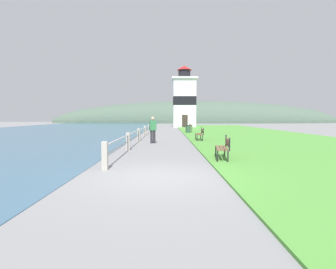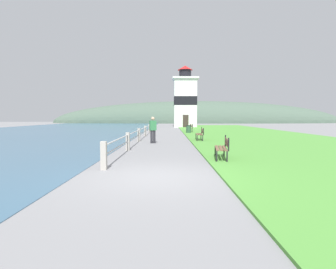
{
  "view_description": "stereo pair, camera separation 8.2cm",
  "coord_description": "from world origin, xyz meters",
  "px_view_note": "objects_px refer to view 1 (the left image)",
  "views": [
    {
      "loc": [
        0.3,
        -7.3,
        1.71
      ],
      "look_at": [
        0.28,
        13.34,
        0.3
      ],
      "focal_mm": 28.0,
      "sensor_mm": 36.0,
      "label": 1
    },
    {
      "loc": [
        0.38,
        -7.3,
        1.71
      ],
      "look_at": [
        0.28,
        13.34,
        0.3
      ],
      "focal_mm": 28.0,
      "sensor_mm": 36.0,
      "label": 2
    }
  ],
  "objects_px": {
    "park_bench_midway": "(201,133)",
    "person_strolling": "(153,129)",
    "park_bench_far": "(190,127)",
    "park_bench_near": "(224,146)",
    "lighthouse": "(185,100)",
    "trash_bin": "(188,129)"
  },
  "relations": [
    {
      "from": "park_bench_midway",
      "to": "person_strolling",
      "type": "xyz_separation_m",
      "value": [
        -3.26,
        -1.72,
        0.38
      ]
    },
    {
      "from": "lighthouse",
      "to": "person_strolling",
      "type": "xyz_separation_m",
      "value": [
        -3.62,
        -26.14,
        -3.48
      ]
    },
    {
      "from": "lighthouse",
      "to": "person_strolling",
      "type": "height_order",
      "value": "lighthouse"
    },
    {
      "from": "park_bench_midway",
      "to": "person_strolling",
      "type": "bearing_deg",
      "value": 30.6
    },
    {
      "from": "trash_bin",
      "to": "lighthouse",
      "type": "bearing_deg",
      "value": 87.94
    },
    {
      "from": "park_bench_near",
      "to": "park_bench_far",
      "type": "relative_size",
      "value": 0.85
    },
    {
      "from": "person_strolling",
      "to": "trash_bin",
      "type": "height_order",
      "value": "person_strolling"
    },
    {
      "from": "park_bench_far",
      "to": "lighthouse",
      "type": "height_order",
      "value": "lighthouse"
    },
    {
      "from": "trash_bin",
      "to": "person_strolling",
      "type": "bearing_deg",
      "value": -106.86
    },
    {
      "from": "lighthouse",
      "to": "park_bench_midway",
      "type": "bearing_deg",
      "value": -90.84
    },
    {
      "from": "park_bench_near",
      "to": "trash_bin",
      "type": "relative_size",
      "value": 1.98
    },
    {
      "from": "park_bench_midway",
      "to": "park_bench_far",
      "type": "distance_m",
      "value": 10.33
    },
    {
      "from": "park_bench_midway",
      "to": "person_strolling",
      "type": "relative_size",
      "value": 1.03
    },
    {
      "from": "park_bench_midway",
      "to": "park_bench_far",
      "type": "height_order",
      "value": "same"
    },
    {
      "from": "park_bench_midway",
      "to": "trash_bin",
      "type": "distance_m",
      "value": 8.32
    },
    {
      "from": "park_bench_near",
      "to": "person_strolling",
      "type": "bearing_deg",
      "value": -56.11
    },
    {
      "from": "trash_bin",
      "to": "park_bench_far",
      "type": "bearing_deg",
      "value": 81.59
    },
    {
      "from": "person_strolling",
      "to": "park_bench_midway",
      "type": "bearing_deg",
      "value": -84.34
    },
    {
      "from": "park_bench_near",
      "to": "person_strolling",
      "type": "distance_m",
      "value": 7.27
    },
    {
      "from": "person_strolling",
      "to": "park_bench_near",
      "type": "bearing_deg",
      "value": -176.16
    },
    {
      "from": "park_bench_far",
      "to": "trash_bin",
      "type": "xyz_separation_m",
      "value": [
        -0.3,
        -2.01,
        -0.12
      ]
    },
    {
      "from": "park_bench_far",
      "to": "park_bench_midway",
      "type": "bearing_deg",
      "value": 85.76
    }
  ]
}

